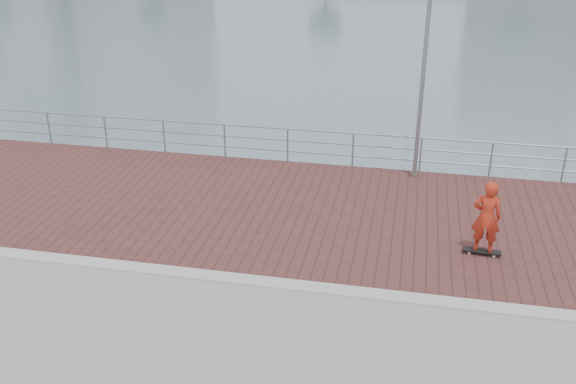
# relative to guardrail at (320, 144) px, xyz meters

# --- Properties ---
(water) EXTENTS (400.00, 400.00, 0.00)m
(water) POSITION_rel_guardrail_xyz_m (-0.00, -7.00, -2.69)
(water) COLOR slate
(water) RESTS_ON ground
(brick_lane) EXTENTS (40.00, 6.80, 0.02)m
(brick_lane) POSITION_rel_guardrail_xyz_m (-0.00, -3.40, -0.68)
(brick_lane) COLOR brown
(brick_lane) RESTS_ON seawall
(curb) EXTENTS (40.00, 0.40, 0.06)m
(curb) POSITION_rel_guardrail_xyz_m (-0.00, -7.00, -0.66)
(curb) COLOR #B7B5AD
(curb) RESTS_ON seawall
(guardrail) EXTENTS (39.06, 0.06, 1.13)m
(guardrail) POSITION_rel_guardrail_xyz_m (0.00, 0.00, 0.00)
(guardrail) COLOR #8C9EA8
(guardrail) RESTS_ON brick_lane
(street_lamp) EXTENTS (0.46, 1.34, 6.31)m
(street_lamp) POSITION_rel_guardrail_xyz_m (2.94, -0.96, 3.79)
(street_lamp) COLOR gray
(street_lamp) RESTS_ON brick_lane
(skateboard) EXTENTS (0.89, 0.28, 0.10)m
(skateboard) POSITION_rel_guardrail_xyz_m (4.60, -4.79, -0.59)
(skateboard) COLOR black
(skateboard) RESTS_ON brick_lane
(skateboarder) EXTENTS (0.68, 0.47, 1.78)m
(skateboarder) POSITION_rel_guardrail_xyz_m (4.60, -4.79, 0.30)
(skateboarder) COLOR red
(skateboarder) RESTS_ON skateboard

